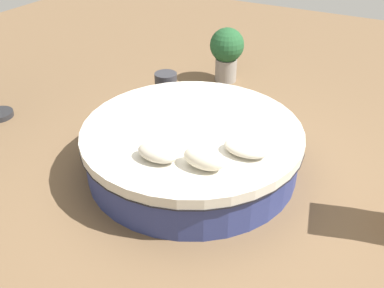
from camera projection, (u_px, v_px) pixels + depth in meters
The scene contains 7 objects.
ground_plane at pixel (192, 167), 5.47m from camera, with size 16.00×16.00×0.00m, color brown.
round_bed at pixel (192, 147), 5.30m from camera, with size 2.73×2.73×0.60m.
throw_pillow_0 at pixel (158, 153), 4.52m from camera, with size 0.47×0.28×0.18m, color beige.
throw_pillow_1 at pixel (204, 158), 4.40m from camera, with size 0.47×0.28×0.22m, color beige.
throw_pillow_2 at pixel (246, 148), 4.63m from camera, with size 0.51×0.34×0.15m, color beige.
planter at pixel (227, 51), 7.43m from camera, with size 0.60×0.60×0.97m.
side_table at pixel (166, 87), 6.94m from camera, with size 0.36×0.36×0.48m, color #333338.
Camera 1 is at (2.13, -3.88, 3.22)m, focal length 39.50 mm.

